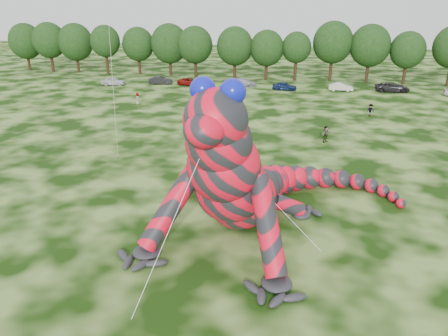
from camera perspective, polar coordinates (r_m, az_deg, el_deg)
name	(u,v)px	position (r m, az deg, el deg)	size (l,w,h in m)	color
ground	(232,231)	(28.37, 1.11, -8.28)	(240.00, 240.00, 0.00)	#16330A
inflatable_gecko	(249,147)	(27.85, 3.25, 2.80)	(17.47, 20.74, 10.37)	red
tree_0	(26,47)	(102.66, -24.40, 14.22)	(6.91, 6.22, 9.51)	black
tree_1	(50,47)	(98.22, -21.77, 14.44)	(6.74, 6.07, 9.81)	black
tree_2	(76,48)	(96.09, -18.76, 14.64)	(7.04, 6.34, 9.64)	black
tree_3	(106,50)	(91.20, -15.17, 14.65)	(5.81, 5.23, 9.44)	black
tree_4	(138,51)	(90.22, -11.11, 14.79)	(6.22, 5.60, 9.06)	black
tree_5	(170,50)	(87.67, -7.11, 15.08)	(7.16, 6.44, 9.80)	black
tree_6	(195,52)	(84.42, -3.77, 14.86)	(6.52, 5.86, 9.49)	black
tree_7	(235,53)	(82.91, 1.42, 14.78)	(6.68, 6.01, 9.48)	black
tree_8	(267,55)	(82.30, 5.59, 14.46)	(6.14, 5.53, 8.94)	black
tree_9	(296,56)	(82.29, 9.39, 14.19)	(5.27, 4.74, 8.68)	black
tree_10	(332,51)	(83.40, 13.95, 14.58)	(7.09, 6.38, 10.50)	black
tree_11	(369,54)	(83.52, 18.45, 14.00)	(7.01, 6.31, 10.07)	black
tree_12	(407,58)	(84.06, 22.75, 13.12)	(5.99, 5.39, 8.97)	black
car_0	(113,81)	(79.50, -14.27, 10.93)	(1.65, 4.11, 1.40)	silver
car_1	(161,80)	(78.91, -8.29, 11.27)	(1.43, 4.11, 1.35)	black
car_2	(190,82)	(77.32, -4.43, 11.18)	(2.07, 4.48, 1.25)	maroon
car_3	(244,82)	(76.35, 2.58, 11.11)	(1.83, 4.49, 1.30)	#A1A4AB
car_4	(285,86)	(73.39, 7.92, 10.54)	(1.59, 3.95, 1.34)	#12224A
car_5	(341,87)	(74.74, 15.02, 10.20)	(1.35, 3.88, 1.28)	silver
car_6	(392,87)	(76.49, 21.13, 9.83)	(2.47, 5.35, 1.49)	#232325
spectator_0	(210,126)	(48.48, -1.78, 5.55)	(0.66, 0.43, 1.81)	gray
spectator_5	(326,134)	(46.71, 13.16, 4.32)	(1.59, 0.51, 1.71)	gray
spectator_2	(370,110)	(58.93, 18.58, 7.18)	(1.04, 0.60, 1.61)	gray
spectator_4	(138,99)	(63.57, -11.21, 8.87)	(0.83, 0.54, 1.70)	gray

